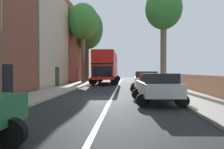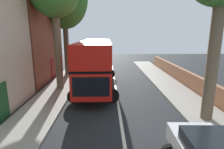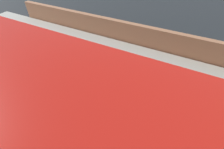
# 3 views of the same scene
# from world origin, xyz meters

# --- Properties ---
(double_decker_bus) EXTENTS (3.57, 10.33, 4.06)m
(double_decker_bus) POSITION_xyz_m (-1.70, 15.50, 2.35)
(double_decker_bus) COLOR red
(double_decker_bus) RESTS_ON ground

